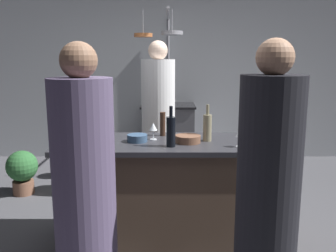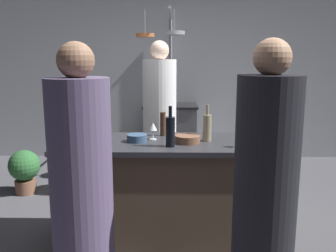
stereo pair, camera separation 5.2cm
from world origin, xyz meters
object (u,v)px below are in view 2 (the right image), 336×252
object	(u,v)px
wine_bottle_green	(70,127)
mixing_bowl_blue	(137,138)
wine_glass_near_left_guest	(153,127)
wine_glass_by_chef	(240,134)
guest_right	(265,201)
bar_stool_left	(94,236)
guest_left	(82,202)
chef	(160,126)
mixing_bowl_wooden	(188,139)
pepper_mill	(163,124)
wine_bottle_white	(207,127)
potted_plant	(24,169)
bar_stool_right	(252,237)
wine_bottle_dark	(170,131)
stove_range	(170,134)

from	to	relation	value
wine_bottle_green	mixing_bowl_blue	world-z (taller)	wine_bottle_green
wine_glass_near_left_guest	wine_glass_by_chef	distance (m)	0.72
guest_right	bar_stool_left	bearing A→B (deg)	161.56
guest_left	guest_right	world-z (taller)	guest_right
chef	mixing_bowl_wooden	distance (m)	1.17
pepper_mill	wine_bottle_white	size ratio (longest dim) A/B	0.69
mixing_bowl_wooden	wine_glass_near_left_guest	bearing A→B (deg)	159.95
bar_stool_left	pepper_mill	xyz separation A→B (m)	(0.45, 0.84, 0.63)
wine_glass_by_chef	bar_stool_left	bearing A→B (deg)	-158.05
guest_right	mixing_bowl_blue	xyz separation A→B (m)	(-0.82, 0.96, 0.15)
chef	mixing_bowl_wooden	world-z (taller)	chef
potted_plant	wine_bottle_white	bearing A→B (deg)	-28.90
pepper_mill	wine_glass_by_chef	bearing A→B (deg)	-34.49
bar_stool_right	guest_right	bearing A→B (deg)	-93.38
guest_left	wine_bottle_dark	world-z (taller)	guest_left
potted_plant	wine_glass_near_left_guest	bearing A→B (deg)	-34.25
stove_range	mixing_bowl_blue	world-z (taller)	mixing_bowl_blue
stove_range	wine_glass_near_left_guest	bearing A→B (deg)	-92.97
stove_range	mixing_bowl_wooden	distance (m)	2.55
guest_left	mixing_bowl_wooden	bearing A→B (deg)	55.77
chef	guest_right	distance (m)	2.17
chef	pepper_mill	world-z (taller)	chef
guest_right	wine_glass_by_chef	world-z (taller)	guest_right
guest_right	pepper_mill	bearing A→B (deg)	117.15
potted_plant	wine_bottle_white	distance (m)	2.42
bar_stool_left	pepper_mill	size ratio (longest dim) A/B	3.24
stove_range	bar_stool_right	distance (m)	3.13
wine_glass_by_chef	guest_left	bearing A→B (deg)	-142.63
guest_left	wine_bottle_dark	size ratio (longest dim) A/B	5.24
wine_glass_near_left_guest	wine_glass_by_chef	size ratio (longest dim) A/B	1.00
guest_left	potted_plant	xyz separation A→B (m)	(-1.23, 2.11, -0.48)
wine_bottle_green	wine_glass_by_chef	size ratio (longest dim) A/B	2.21
stove_range	bar_stool_left	world-z (taller)	stove_range
guest_right	wine_glass_near_left_guest	bearing A→B (deg)	123.70
wine_glass_near_left_guest	mixing_bowl_blue	distance (m)	0.17
pepper_mill	chef	bearing A→B (deg)	94.13
pepper_mill	mixing_bowl_blue	world-z (taller)	pepper_mill
wine_bottle_dark	chef	bearing A→B (deg)	95.97
mixing_bowl_wooden	mixing_bowl_blue	bearing A→B (deg)	175.35
stove_range	bar_stool_right	xyz separation A→B (m)	(0.59, -3.07, -0.07)
bar_stool_right	stove_range	bearing A→B (deg)	100.80
wine_glass_by_chef	mixing_bowl_blue	xyz separation A→B (m)	(-0.81, 0.18, -0.08)
chef	potted_plant	size ratio (longest dim) A/B	3.39
stove_range	bar_stool_left	bearing A→B (deg)	-99.25
wine_bottle_white	wine_glass_near_left_guest	distance (m)	0.45
guest_left	bar_stool_right	bearing A→B (deg)	18.73
guest_left	wine_bottle_green	distance (m)	1.02
bar_stool_right	chef	bearing A→B (deg)	112.20
chef	wine_glass_by_chef	distance (m)	1.45
stove_range	guest_left	bearing A→B (deg)	-97.83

